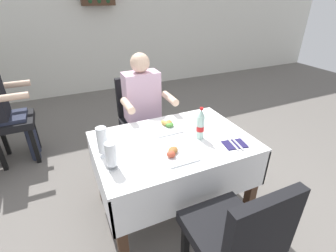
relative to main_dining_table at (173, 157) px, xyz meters
name	(u,v)px	position (x,y,z in m)	size (l,w,h in m)	color
ground_plane	(192,216)	(0.11, -0.18, -0.56)	(11.00, 11.00, 0.00)	#66605B
back_wall	(95,6)	(0.11, 3.49, 1.00)	(11.00, 0.12, 3.12)	silver
main_dining_table	(173,157)	(0.00, 0.00, 0.00)	(1.24, 0.86, 0.72)	white
chair_far_diner_seat	(141,117)	(0.00, 0.82, 0.00)	(0.44, 0.50, 0.97)	black
chair_near_camera_side	(236,235)	(0.00, -0.82, 0.00)	(0.44, 0.50, 0.97)	black
seated_diner_far	(144,108)	(0.01, 0.71, 0.15)	(0.50, 0.46, 1.26)	#282D42
plate_near_camera	(176,154)	(-0.07, -0.20, 0.18)	(0.23, 0.23, 0.06)	white
plate_far_diner	(166,126)	(0.03, 0.21, 0.18)	(0.25, 0.25, 0.05)	white
beer_glass_left	(111,156)	(-0.52, -0.16, 0.27)	(0.07, 0.07, 0.20)	white
beer_glass_middle	(102,142)	(-0.54, 0.01, 0.28)	(0.07, 0.07, 0.23)	white
cola_bottle_primary	(200,125)	(0.21, -0.05, 0.28)	(0.06, 0.06, 0.27)	silver
napkin_cutlery_set	(235,144)	(0.40, -0.26, 0.17)	(0.19, 0.20, 0.01)	#231E4C
background_chair_right	(1,118)	(-1.40, 1.43, 0.00)	(0.50, 0.44, 0.97)	black
background_patron	(1,104)	(-1.35, 1.43, 0.15)	(0.46, 0.50, 1.26)	#282D42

